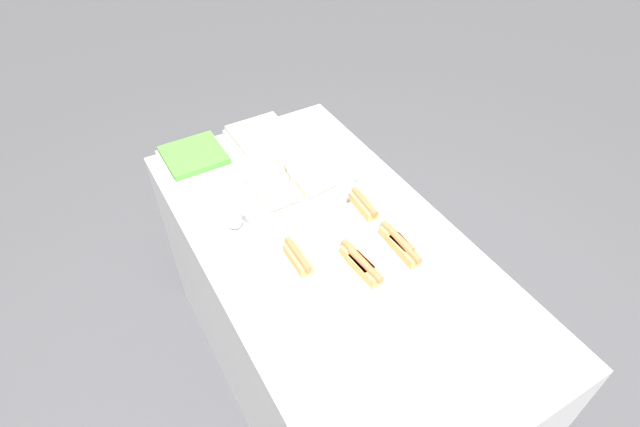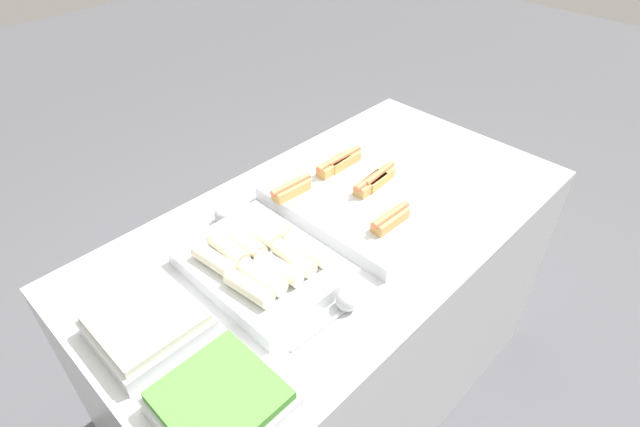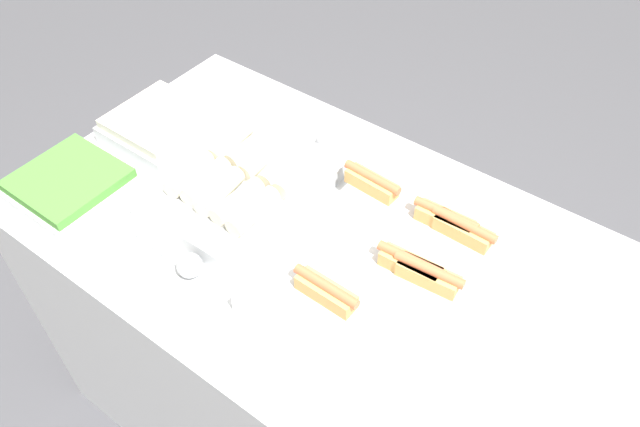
{
  "view_description": "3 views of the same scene",
  "coord_description": "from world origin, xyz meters",
  "px_view_note": "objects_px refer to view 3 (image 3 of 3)",
  "views": [
    {
      "loc": [
        1.01,
        -0.63,
        2.22
      ],
      "look_at": [
        -0.08,
        0.0,
        1.03
      ],
      "focal_mm": 28.0,
      "sensor_mm": 36.0,
      "label": 1
    },
    {
      "loc": [
        -0.91,
        -0.81,
        1.96
      ],
      "look_at": [
        -0.08,
        0.0,
        1.03
      ],
      "focal_mm": 28.0,
      "sensor_mm": 36.0,
      "label": 2
    },
    {
      "loc": [
        0.5,
        -0.78,
        2.04
      ],
      "look_at": [
        -0.08,
        0.0,
        1.03
      ],
      "focal_mm": 35.0,
      "sensor_mm": 36.0,
      "label": 3
    }
  ],
  "objects_px": {
    "tray_side_back": "(161,126)",
    "serving_spoon_far": "(324,142)",
    "tray_hotdogs": "(382,259)",
    "tray_wraps": "(244,184)",
    "serving_spoon_near": "(187,264)",
    "tray_side_front": "(71,187)"
  },
  "relations": [
    {
      "from": "tray_wraps",
      "to": "serving_spoon_far",
      "type": "distance_m",
      "value": 0.26
    },
    {
      "from": "tray_wraps",
      "to": "tray_side_back",
      "type": "distance_m",
      "value": 0.34
    },
    {
      "from": "tray_hotdogs",
      "to": "tray_side_back",
      "type": "bearing_deg",
      "value": 177.56
    },
    {
      "from": "tray_side_back",
      "to": "serving_spoon_near",
      "type": "bearing_deg",
      "value": -36.9
    },
    {
      "from": "tray_side_back",
      "to": "tray_wraps",
      "type": "bearing_deg",
      "value": -6.67
    },
    {
      "from": "tray_wraps",
      "to": "serving_spoon_near",
      "type": "height_order",
      "value": "tray_wraps"
    },
    {
      "from": "tray_wraps",
      "to": "tray_side_back",
      "type": "xyz_separation_m",
      "value": [
        -0.33,
        0.04,
        -0.0
      ]
    },
    {
      "from": "tray_hotdogs",
      "to": "serving_spoon_near",
      "type": "height_order",
      "value": "tray_hotdogs"
    },
    {
      "from": "tray_side_back",
      "to": "serving_spoon_near",
      "type": "relative_size",
      "value": 1.11
    },
    {
      "from": "serving_spoon_far",
      "to": "tray_side_back",
      "type": "bearing_deg",
      "value": -150.65
    },
    {
      "from": "serving_spoon_near",
      "to": "serving_spoon_far",
      "type": "distance_m",
      "value": 0.51
    },
    {
      "from": "tray_hotdogs",
      "to": "tray_side_front",
      "type": "relative_size",
      "value": 2.2
    },
    {
      "from": "tray_side_back",
      "to": "tray_hotdogs",
      "type": "bearing_deg",
      "value": -2.44
    },
    {
      "from": "tray_wraps",
      "to": "tray_side_back",
      "type": "relative_size",
      "value": 1.75
    },
    {
      "from": "tray_side_back",
      "to": "serving_spoon_far",
      "type": "relative_size",
      "value": 1.19
    },
    {
      "from": "tray_side_front",
      "to": "serving_spoon_near",
      "type": "distance_m",
      "value": 0.39
    },
    {
      "from": "tray_side_back",
      "to": "serving_spoon_far",
      "type": "distance_m",
      "value": 0.45
    },
    {
      "from": "tray_side_back",
      "to": "serving_spoon_far",
      "type": "xyz_separation_m",
      "value": [
        0.39,
        0.22,
        -0.01
      ]
    },
    {
      "from": "tray_hotdogs",
      "to": "serving_spoon_near",
      "type": "relative_size",
      "value": 2.45
    },
    {
      "from": "tray_hotdogs",
      "to": "tray_side_front",
      "type": "height_order",
      "value": "tray_hotdogs"
    },
    {
      "from": "tray_hotdogs",
      "to": "tray_wraps",
      "type": "distance_m",
      "value": 0.4
    },
    {
      "from": "serving_spoon_near",
      "to": "serving_spoon_far",
      "type": "xyz_separation_m",
      "value": [
        -0.01,
        0.51,
        0.0
      ]
    }
  ]
}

